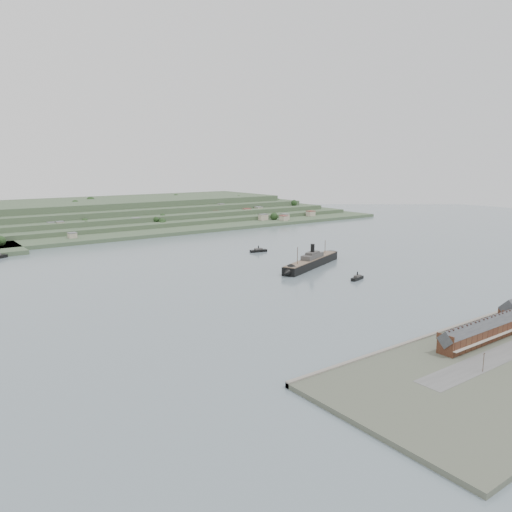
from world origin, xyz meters
TOP-DOWN VIEW (x-y plane):
  - ground at (0.00, 0.00)m, footprint 1400.00×1400.00m
  - terrace_row at (-10.00, -168.02)m, footprint 55.60×9.80m
  - gabled_building at (27.50, -164.00)m, footprint 10.40×10.18m
  - far_peninsula at (27.91, 393.10)m, footprint 760.00×309.00m
  - steamship at (45.81, 9.04)m, footprint 88.14×43.79m
  - tugboat at (44.01, -43.49)m, footprint 13.92×6.96m
  - ferry_east at (53.45, 89.87)m, footprint 17.13×7.51m

SIDE VIEW (x-z plane):
  - ground at x=0.00m, z-range 0.00..0.00m
  - tugboat at x=44.01m, z-range -1.55..4.50m
  - ferry_east at x=53.45m, z-range -1.61..4.60m
  - steamship at x=45.81m, z-range -7.02..15.24m
  - terrace_row at x=-10.00m, z-range 1.30..12.38m
  - gabled_building at x=27.50m, z-range 1.14..15.23m
  - far_peninsula at x=27.91m, z-range -3.12..26.88m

